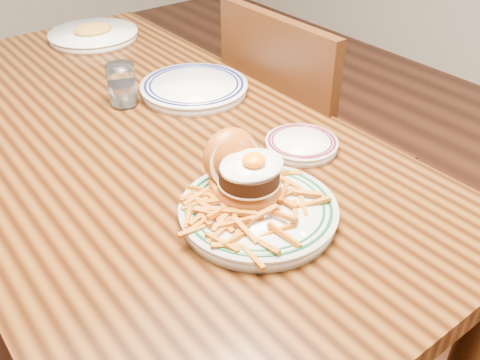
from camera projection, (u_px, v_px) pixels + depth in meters
floor at (158, 340)px, 1.67m from camera, size 6.00×6.00×0.00m
table at (134, 162)px, 1.29m from camera, size 0.85×1.60×0.75m
chair_right at (302, 149)px, 1.65m from camera, size 0.44×0.44×0.94m
main_plate at (254, 197)px, 0.96m from camera, size 0.29×0.30×0.14m
side_plate at (302, 144)px, 1.17m from camera, size 0.16×0.16×0.02m
rear_plate at (194, 87)px, 1.40m from camera, size 0.28×0.28×0.03m
water_glass at (122, 87)px, 1.33m from camera, size 0.07×0.07×0.11m
far_plate at (93, 34)px, 1.73m from camera, size 0.28×0.28×0.05m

